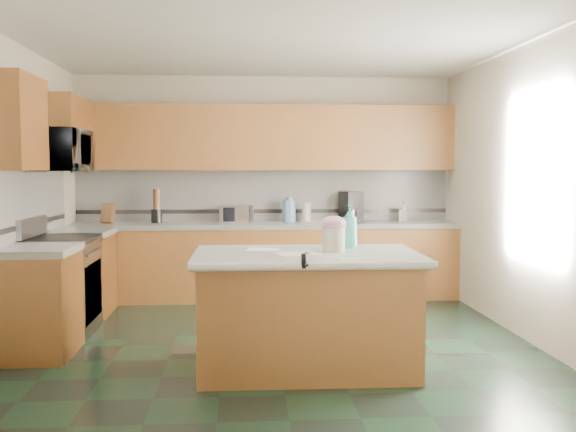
{
  "coord_description": "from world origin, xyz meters",
  "views": [
    {
      "loc": [
        -0.29,
        -5.67,
        1.56
      ],
      "look_at": [
        0.15,
        0.35,
        1.12
      ],
      "focal_mm": 40.0,
      "sensor_mm": 36.0,
      "label": 1
    }
  ],
  "objects": [
    {
      "name": "paper_sheet_b",
      "position": [
        -0.12,
        -0.58,
        0.92
      ],
      "size": [
        0.29,
        0.24,
        0.0
      ],
      "primitive_type": "cube",
      "rotation": [
        0.0,
        0.0,
        -0.24
      ],
      "color": "white",
      "rests_on": "island_top"
    },
    {
      "name": "range_backguard",
      "position": [
        -2.26,
        0.5,
        1.02
      ],
      "size": [
        0.06,
        0.76,
        0.18
      ],
      "primitive_type": "cube",
      "color": "#B7B7BC",
      "rests_on": "range_body"
    },
    {
      "name": "toaster_oven",
      "position": [
        -0.35,
        2.05,
        1.02
      ],
      "size": [
        0.41,
        0.33,
        0.21
      ],
      "primitive_type": "cube",
      "rotation": [
        0.0,
        0.0,
        -0.25
      ],
      "color": "#B7B7BC",
      "rests_on": "back_countertop"
    },
    {
      "name": "back_upper_cab",
      "position": [
        0.0,
        2.13,
        1.94
      ],
      "size": [
        4.6,
        0.33,
        0.78
      ],
      "primitive_type": "cube",
      "color": "#41210B",
      "rests_on": "wall_back"
    },
    {
      "name": "left_counter_rear",
      "position": [
        -2.0,
        1.29,
        0.89
      ],
      "size": [
        0.64,
        0.82,
        0.06
      ],
      "primitive_type": "cube",
      "color": "white",
      "rests_on": "left_base_cab_rear"
    },
    {
      "name": "floor",
      "position": [
        0.0,
        0.0,
        0.0
      ],
      "size": [
        4.6,
        4.6,
        0.0
      ],
      "primitive_type": "plane",
      "color": "black",
      "rests_on": "ground"
    },
    {
      "name": "range_handle",
      "position": [
        -1.68,
        0.5,
        0.78
      ],
      "size": [
        0.02,
        0.66,
        0.02
      ],
      "primitive_type": "cylinder",
      "rotation": [
        1.57,
        0.0,
        0.0
      ],
      "color": "#B7B7BC",
      "rests_on": "range_body"
    },
    {
      "name": "toaster_oven_door",
      "position": [
        -0.35,
        1.94,
        1.02
      ],
      "size": [
        0.32,
        0.01,
        0.17
      ],
      "primitive_type": "cube",
      "color": "black",
      "rests_on": "toaster_oven"
    },
    {
      "name": "left_base_cab_front",
      "position": [
        -2.0,
        -0.24,
        0.43
      ],
      "size": [
        0.6,
        0.72,
        0.86
      ],
      "primitive_type": "cube",
      "color": "#41210B",
      "rests_on": "ground"
    },
    {
      "name": "water_jug_neck",
      "position": [
        0.29,
        2.06,
        1.21
      ],
      "size": [
        0.08,
        0.08,
        0.04
      ],
      "primitive_type": "cylinder",
      "color": "#5C7CA8",
      "rests_on": "water_jug"
    },
    {
      "name": "microwave",
      "position": [
        -2.0,
        0.5,
        1.73
      ],
      "size": [
        0.5,
        0.73,
        0.41
      ],
      "primitive_type": "imported",
      "rotation": [
        0.0,
        0.0,
        1.57
      ],
      "color": "#B7B7BC",
      "rests_on": "wall_left"
    },
    {
      "name": "soap_bottle_back",
      "position": [
        1.71,
        2.05,
        1.03
      ],
      "size": [
        0.14,
        0.14,
        0.22
      ],
      "primitive_type": "imported",
      "rotation": [
        0.0,
        0.0,
        0.91
      ],
      "color": "white",
      "rests_on": "back_countertop"
    },
    {
      "name": "range_oven_door",
      "position": [
        -1.71,
        0.5,
        0.4
      ],
      "size": [
        0.02,
        0.68,
        0.55
      ],
      "primitive_type": "cube",
      "color": "black",
      "rests_on": "range_body"
    },
    {
      "name": "left_base_cab_rear",
      "position": [
        -2.0,
        1.29,
        0.43
      ],
      "size": [
        0.6,
        0.82,
        0.86
      ],
      "primitive_type": "cube",
      "color": "#41210B",
      "rests_on": "ground"
    },
    {
      "name": "range_cooktop",
      "position": [
        -2.0,
        0.5,
        0.9
      ],
      "size": [
        0.62,
        0.78,
        0.04
      ],
      "primitive_type": "cube",
      "color": "black",
      "rests_on": "range_body"
    },
    {
      "name": "island_bullnose",
      "position": [
        0.21,
        -1.29,
        0.89
      ],
      "size": [
        1.73,
        0.09,
        0.06
      ],
      "primitive_type": "cylinder",
      "rotation": [
        0.0,
        1.57,
        -0.02
      ],
      "color": "white",
      "rests_on": "island_base"
    },
    {
      "name": "clamp_handle",
      "position": [
        0.15,
        -1.34,
        0.91
      ],
      "size": [
        0.02,
        0.08,
        0.02
      ],
      "primitive_type": "cylinder",
      "rotation": [
        1.57,
        0.0,
        0.0
      ],
      "color": "black",
      "rests_on": "island_top"
    },
    {
      "name": "water_jug",
      "position": [
        0.29,
        2.06,
        1.05
      ],
      "size": [
        0.16,
        0.16,
        0.27
      ],
      "primitive_type": "cylinder",
      "color": "#5C7CA8",
      "rests_on": "back_countertop"
    },
    {
      "name": "wall_left",
      "position": [
        -2.32,
        0.0,
        1.35
      ],
      "size": [
        0.04,
        4.6,
        2.7
      ],
      "primitive_type": "cube",
      "color": "beige",
      "rests_on": "ground"
    },
    {
      "name": "back_backsplash",
      "position": [
        0.0,
        2.29,
        1.24
      ],
      "size": [
        4.6,
        0.02,
        0.63
      ],
      "primitive_type": "cube",
      "color": "silver",
      "rests_on": "back_countertop"
    },
    {
      "name": "wall_front",
      "position": [
        0.0,
        -2.32,
        1.35
      ],
      "size": [
        4.6,
        0.04,
        2.7
      ],
      "primitive_type": "cube",
      "color": "beige",
      "rests_on": "ground"
    },
    {
      "name": "clamp_body",
      "position": [
        0.15,
        -1.27,
        0.93
      ],
      "size": [
        0.07,
        0.12,
        0.1
      ],
      "primitive_type": "cube",
      "rotation": [
        0.0,
        0.0,
        -0.39
      ],
      "color": "black",
      "rests_on": "island_top"
    },
    {
      "name": "treat_jar_knob",
      "position": [
        0.43,
        -0.73,
        1.18
      ],
      "size": [
        0.06,
        0.02,
        0.02
      ],
      "primitive_type": "cylinder",
      "rotation": [
        0.0,
        1.57,
        0.0
      ],
      "color": "tan",
      "rests_on": "treat_jar_lid"
    },
    {
      "name": "left_upper_cab_rear",
      "position": [
        -2.13,
        1.42,
        1.94
      ],
      "size": [
        0.33,
        1.09,
        0.78
      ],
      "primitive_type": "cube",
      "color": "#41210B",
      "rests_on": "wall_left"
    },
    {
      "name": "ceiling",
      "position": [
        0.0,
        0.0,
        2.7
      ],
      "size": [
        4.6,
        4.6,
        0.0
      ],
      "primitive_type": "plane",
      "color": "white",
      "rests_on": "ground"
    },
    {
      "name": "left_accent_band",
      "position": [
        -2.28,
        0.55,
        1.04
      ],
      "size": [
        0.01,
        2.3,
        0.05
      ],
      "primitive_type": "cube",
      "color": "black",
      "rests_on": "wall_left"
    },
    {
      "name": "treat_jar",
      "position": [
        0.43,
        -0.73,
        1.01
      ],
      "size": [
        0.22,
        0.22,
        0.19
      ],
      "primitive_type": "cylinder",
      "rotation": [
        0.0,
        0.0,
        0.29
      ],
      "color": "silver",
      "rests_on": "island_top"
    },
    {
      "name": "paper_sheet_a",
      "position": [
        0.14,
        -0.85,
        0.92
      ],
      "size": [
        0.38,
        0.34,
        0.0
      ],
      "primitive_type": "cube",
      "rotation": [
        0.0,
        0.0,
        0.38
      ],
      "color": "white",
      "rests_on": "island_top"
    },
    {
      "name": "window_light_proxy",
      "position": [
        2.29,
        -0.2,
        1.5
      ],
      "size": [
        0.02,
        1.4,
        1.1
      ],
      "primitive_type": "cube",
      "color": "white",
      "rests_on": "wall_right"
    },
    {
      "name": "wall_right",
      "position": [
        2.32,
        0.0,
        1.35
      ],
      "size": [
        0.04,
        4.6,
        2.7
      ],
      "primitive_type": "cube",
      "color": "beige",
      "rests_on": "ground"
    },
    {
      "name": "coffee_maker",
      "position": [
        1.05,
        2.08,
        1.1
      ],
      "size": [
        0.29,
        0.3,
        0.37
      ],
      "primitive_type": "cube",
      "rotation": [
        0.0,
        0.0,
        0.38
      ],
      "color": "black",
      "rests_on": "back_countertop"
    },
    {
      "name": "soap_bottle_island",
      "position": [
        0.59,
        -0.53,
        1.1
      ],
      "size": [
        0.15,
        0.15,
        0.35
      ],
      "primitive_type": "imported",
      "rotation": [
        0.0,
        0.0,
        0.08
      ],
      "color": "teal",
      "rests_on": "island_top"
    },
    {
      "name": "treat_jar_knob_end_r",
      "position": [
        0.46,
        -0.73,
        1.18
      ],
      "size": [
        0.03,
        0.03,
        0.03
      ],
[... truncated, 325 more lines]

